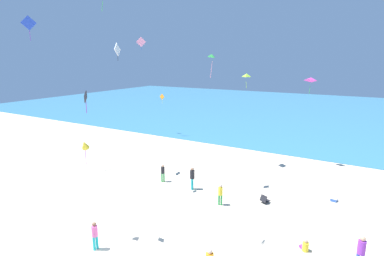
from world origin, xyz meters
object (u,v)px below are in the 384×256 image
at_px(kite_yellow, 85,145).
at_px(kite_magenta, 311,79).
at_px(person_2, 192,177).
at_px(person_5, 305,246).
at_px(kite_white, 117,50).
at_px(beach_chair_near_camera, 265,199).
at_px(kite_green, 212,56).
at_px(cooler_box, 334,199).
at_px(kite_pink, 141,42).
at_px(kite_black, 86,97).
at_px(kite_blue, 29,23).
at_px(person_3, 163,172).
at_px(kite_orange, 162,97).
at_px(kite_lime, 247,75).
at_px(person_7, 95,234).
at_px(person_4, 220,193).
at_px(person_6, 361,251).

bearing_deg(kite_yellow, kite_magenta, 66.90).
distance_m(person_2, person_5, 9.45).
height_order(person_5, kite_white, kite_white).
distance_m(beach_chair_near_camera, kite_green, 10.54).
height_order(cooler_box, kite_pink, kite_pink).
bearing_deg(kite_black, beach_chair_near_camera, 52.76).
bearing_deg(beach_chair_near_camera, kite_blue, 124.38).
xyz_separation_m(person_2, kite_green, (0.95, 1.08, 8.80)).
relative_size(person_5, kite_magenta, 0.42).
bearing_deg(beach_chair_near_camera, person_3, 117.17).
xyz_separation_m(kite_yellow, kite_orange, (-10.53, 21.46, -0.48)).
relative_size(kite_lime, kite_green, 0.76).
distance_m(person_7, kite_orange, 25.06).
xyz_separation_m(person_4, kite_green, (-1.93, 2.32, 8.95)).
distance_m(person_5, kite_magenta, 15.69).
height_order(person_5, kite_blue, kite_blue).
height_order(kite_blue, kite_lime, kite_blue).
height_order(cooler_box, person_6, person_6).
height_order(person_3, kite_green, kite_green).
bearing_deg(kite_yellow, person_6, 19.34).
height_order(person_3, person_7, person_7).
height_order(kite_orange, kite_blue, kite_blue).
relative_size(kite_orange, kite_lime, 0.98).
height_order(person_4, person_5, person_4).
height_order(person_6, kite_blue, kite_blue).
relative_size(kite_blue, kite_black, 1.77).
relative_size(cooler_box, person_2, 0.28).
relative_size(person_3, person_5, 2.22).
bearing_deg(kite_orange, kite_magenta, -10.05).
distance_m(beach_chair_near_camera, person_6, 7.31).
relative_size(kite_magenta, kite_pink, 1.00).
bearing_deg(cooler_box, kite_lime, 155.42).
bearing_deg(person_2, person_6, 141.68).
relative_size(kite_orange, kite_pink, 0.82).
xyz_separation_m(person_3, kite_black, (1.47, -8.28, 6.91)).
distance_m(person_3, kite_yellow, 9.61).
xyz_separation_m(person_6, kite_blue, (-24.49, 0.94, 11.36)).
distance_m(person_6, kite_blue, 27.02).
relative_size(person_2, kite_blue, 0.88).
distance_m(person_5, kite_white, 18.75).
height_order(person_3, kite_magenta, kite_magenta).
bearing_deg(kite_black, kite_blue, 156.45).
distance_m(kite_orange, kite_blue, 17.81).
bearing_deg(kite_lime, person_3, -121.83).
height_order(person_2, person_7, person_2).
bearing_deg(kite_blue, cooler_box, 15.13).
bearing_deg(person_2, kite_lime, -121.24).
bearing_deg(kite_white, kite_lime, 40.39).
height_order(person_6, kite_pink, kite_pink).
height_order(kite_yellow, kite_black, kite_black).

